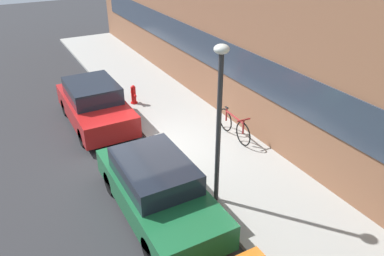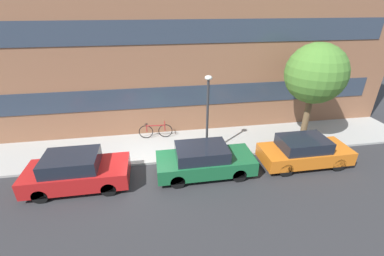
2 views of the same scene
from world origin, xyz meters
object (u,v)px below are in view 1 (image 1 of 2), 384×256
parked_car_red (95,104)px  fire_hydrant (134,94)px  lamp_post (219,109)px  bicycle (234,125)px  parked_car_green (157,188)px

parked_car_red → fire_hydrant: parked_car_red is taller
lamp_post → fire_hydrant: bearing=177.4°
bicycle → lamp_post: size_ratio=0.46×
parked_car_red → lamp_post: (5.51, 1.35, 1.82)m
parked_car_red → parked_car_green: size_ratio=0.96×
fire_hydrant → bicycle: (3.92, 1.81, 0.07)m
bicycle → lamp_post: (2.31, -2.09, 2.00)m
fire_hydrant → bicycle: bearing=24.8°
fire_hydrant → bicycle: 4.31m
parked_car_green → fire_hydrant: parked_car_green is taller
fire_hydrant → bicycle: bicycle is taller
bicycle → fire_hydrant: bearing=-153.1°
lamp_post → parked_car_green: bearing=-106.2°
bicycle → parked_car_red: bearing=-130.8°
parked_car_red → lamp_post: 5.96m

